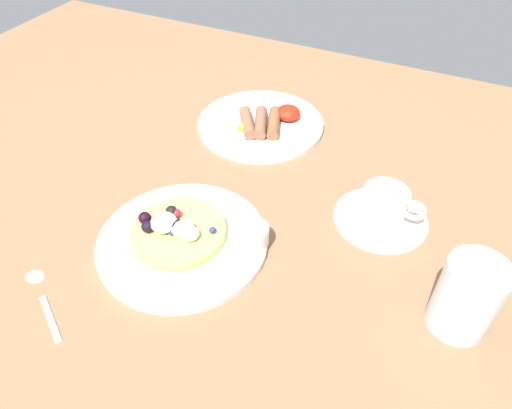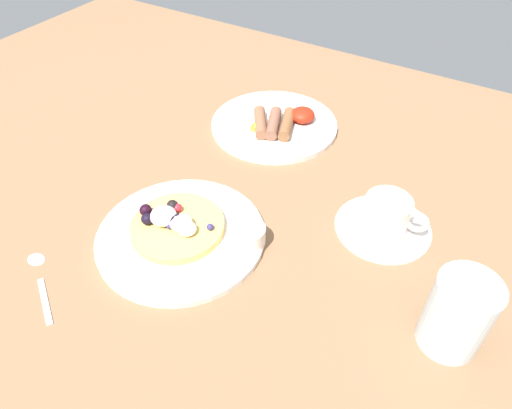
{
  "view_description": "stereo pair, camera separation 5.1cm",
  "coord_description": "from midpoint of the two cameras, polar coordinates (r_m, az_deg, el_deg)",
  "views": [
    {
      "loc": [
        22.96,
        -45.71,
        52.14
      ],
      "look_at": [
        0.71,
        0.87,
        4.0
      ],
      "focal_mm": 32.71,
      "sensor_mm": 36.0,
      "label": 1
    },
    {
      "loc": [
        27.49,
        -43.26,
        52.14
      ],
      "look_at": [
        0.71,
        0.87,
        4.0
      ],
      "focal_mm": 32.71,
      "sensor_mm": 36.0,
      "label": 2
    }
  ],
  "objects": [
    {
      "name": "coffee_cup",
      "position": [
        0.73,
        17.76,
        -1.07
      ],
      "size": [
        9.88,
        7.02,
        5.17
      ],
      "color": "white",
      "rests_on": "coffee_saucer"
    },
    {
      "name": "breakfast_plate",
      "position": [
        0.94,
        3.82,
        9.68
      ],
      "size": [
        24.95,
        24.95,
        1.02
      ],
      "primitive_type": "cylinder",
      "color": "white",
      "rests_on": "ground_plane"
    },
    {
      "name": "coffee_saucer",
      "position": [
        0.76,
        17.15,
        -2.7
      ],
      "size": [
        14.78,
        14.78,
        0.76
      ],
      "primitive_type": "cylinder",
      "color": "white",
      "rests_on": "ground_plane"
    },
    {
      "name": "water_glass",
      "position": [
        0.62,
        25.72,
        -12.09
      ],
      "size": [
        7.49,
        7.49,
        10.78
      ],
      "primitive_type": "cylinder",
      "color": "silver",
      "rests_on": "ground_plane"
    },
    {
      "name": "syrup_ramekin",
      "position": [
        0.68,
        1.21,
        -3.75
      ],
      "size": [
        5.13,
        5.13,
        2.84
      ],
      "color": "white",
      "rests_on": "pancake_plate"
    },
    {
      "name": "teaspoon",
      "position": [
        0.72,
        -23.21,
        -7.67
      ],
      "size": [
        12.1,
        7.95,
        0.6
      ],
      "color": "silver",
      "rests_on": "ground_plane"
    },
    {
      "name": "pancake_with_berries",
      "position": [
        0.71,
        -7.8,
        -2.49
      ],
      "size": [
        14.2,
        14.2,
        3.66
      ],
      "color": "#DAB75D",
      "rests_on": "pancake_plate"
    },
    {
      "name": "fried_breakfast",
      "position": [
        0.92,
        4.5,
        10.02
      ],
      "size": [
        11.74,
        13.31,
        2.87
      ],
      "color": "brown",
      "rests_on": "breakfast_plate"
    },
    {
      "name": "pancake_plate",
      "position": [
        0.71,
        -7.12,
        -3.93
      ],
      "size": [
        25.47,
        25.47,
        1.04
      ],
      "primitive_type": "cylinder",
      "color": "white",
      "rests_on": "ground_plane"
    },
    {
      "name": "ground_plane",
      "position": [
        0.74,
        1.17,
        -3.38
      ],
      "size": [
        185.38,
        128.82,
        3.0
      ],
      "primitive_type": "cube",
      "color": "brown"
    }
  ]
}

